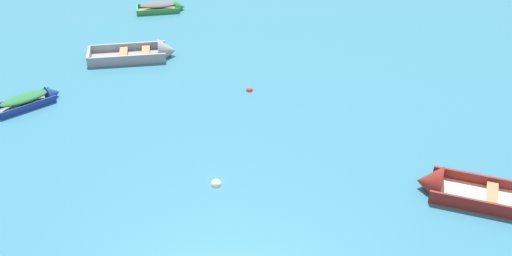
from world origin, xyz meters
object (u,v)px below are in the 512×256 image
Objects in this scene: rowboat_grey_far_back at (149,53)px; mooring_buoy_far_field at (249,90)px; rowboat_deep_blue_near_left at (35,98)px; rowboat_green_back_row_right at (166,7)px; mooring_buoy_trailing at (216,184)px; rowboat_maroon_midfield_left at (454,189)px.

mooring_buoy_far_field is (4.62, -3.91, -0.23)m from rowboat_grey_far_back.
rowboat_grey_far_back is (5.18, 3.65, -0.03)m from rowboat_deep_blue_near_left.
rowboat_green_back_row_right reaches higher than mooring_buoy_far_field.
mooring_buoy_trailing is (7.65, -6.85, -0.26)m from rowboat_deep_blue_near_left.
rowboat_grey_far_back is (-11.25, 12.26, -0.02)m from rowboat_maroon_midfield_left.
rowboat_grey_far_back is (-0.98, -5.46, -0.01)m from rowboat_green_back_row_right.
rowboat_deep_blue_near_left reaches higher than rowboat_green_back_row_right.
rowboat_grey_far_back is at bearing 139.74° from mooring_buoy_far_field.
rowboat_maroon_midfield_left is 1.72× the size of rowboat_green_back_row_right.
rowboat_maroon_midfield_left is 20.49m from rowboat_green_back_row_right.
rowboat_deep_blue_near_left is 9.11× the size of mooring_buoy_far_field.
rowboat_grey_far_back is at bearing 35.15° from rowboat_deep_blue_near_left.
mooring_buoy_far_field is 0.77× the size of mooring_buoy_trailing.
rowboat_deep_blue_near_left reaches higher than mooring_buoy_far_field.
mooring_buoy_far_field is (-6.63, 8.35, -0.24)m from rowboat_maroon_midfield_left.
rowboat_grey_far_back is at bearing 132.53° from rowboat_maroon_midfield_left.
rowboat_grey_far_back is 10.78m from mooring_buoy_trailing.
rowboat_maroon_midfield_left reaches higher than mooring_buoy_trailing.
rowboat_maroon_midfield_left is at bearing -59.90° from rowboat_green_back_row_right.
mooring_buoy_trailing is (1.50, -15.96, -0.23)m from rowboat_green_back_row_right.
mooring_buoy_trailing is at bearing -84.64° from rowboat_green_back_row_right.
rowboat_green_back_row_right is 5.55m from rowboat_grey_far_back.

